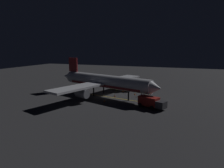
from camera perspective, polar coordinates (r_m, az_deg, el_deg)
ground_plane at (r=54.58m, az=-1.96°, el=-3.58°), size 180.00×180.00×0.20m
apron_guide_stripe at (r=52.15m, az=1.62°, el=-4.12°), size 4.03×21.04×0.01m
airliner at (r=54.12m, az=-2.45°, el=0.65°), size 32.93×33.29×10.11m
baggage_truck at (r=44.50m, az=11.17°, el=-5.18°), size 4.37×6.58×2.43m
catering_truck at (r=61.74m, az=2.91°, el=-0.63°), size 3.36×6.57×2.54m
ground_crew_worker at (r=54.61m, az=8.45°, el=-2.62°), size 0.40×0.40×1.74m
traffic_cone_near_left at (r=60.10m, az=3.18°, el=-1.96°), size 0.50×0.50×0.55m
traffic_cone_near_right at (r=53.71m, az=0.82°, el=-3.42°), size 0.50×0.50×0.55m
traffic_cone_under_wing at (r=56.18m, az=6.60°, el=-2.88°), size 0.50×0.50×0.55m
traffic_cone_far at (r=48.73m, az=-2.17°, el=-4.86°), size 0.50×0.50×0.55m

